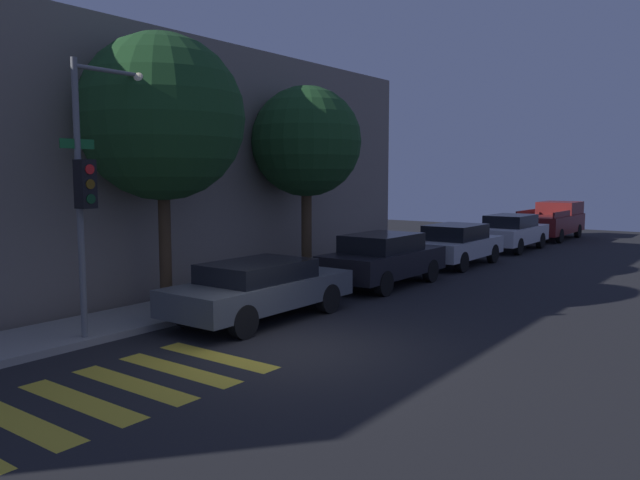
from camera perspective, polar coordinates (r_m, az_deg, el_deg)
The scene contains 12 objects.
ground_plane at distance 11.65m, azimuth -2.64°, elevation -10.07°, with size 60.00×60.00×0.00m, color black.
sidewalk at distance 14.57m, azimuth -15.63°, elevation -6.72°, with size 26.00×1.99×0.14m, color gray.
building_row at distance 17.91m, azimuth -24.65°, elevation 6.17°, with size 26.00×6.00×6.89m, color slate.
crosswalk at distance 10.04m, azimuth -18.89°, elevation -13.05°, with size 4.96×2.60×0.00m.
traffic_light_pole at distance 12.59m, azimuth -19.73°, elevation 6.75°, with size 1.99×0.56×5.35m.
sedan_near_corner at distance 13.92m, azimuth -5.50°, elevation -4.36°, with size 4.63×1.85×1.32m.
sedan_middle at distance 18.15m, azimuth 5.80°, elevation -1.68°, with size 4.40×1.87×1.52m.
sedan_far_end at distance 22.61m, azimuth 12.36°, elevation -0.34°, with size 4.40×1.84×1.46m.
sedan_tail_of_row at distance 27.75m, azimuth 17.08°, elevation 0.75°, with size 4.58×1.83×1.52m.
pickup_truck at distance 33.43m, azimuth 20.52°, elevation 1.70°, with size 5.22×1.99×1.82m.
tree_near_corner at distance 14.92m, azimuth -14.26°, elevation 10.75°, with size 3.79×3.79×6.42m.
tree_midblock at distance 18.77m, azimuth -1.25°, elevation 8.93°, with size 3.28×3.28×5.84m.
Camera 1 is at (-8.67, -7.09, 3.23)m, focal length 35.00 mm.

